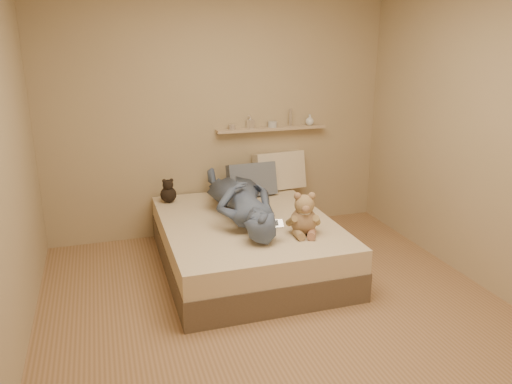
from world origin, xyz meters
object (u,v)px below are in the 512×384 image
object	(u,v)px
bed	(247,243)
game_console	(272,224)
wall_shelf	(272,129)
teddy_bear	(304,217)
pillow_grey	(252,180)
person	(240,199)
pillow_cream	(279,171)
dark_plush	(168,192)

from	to	relation	value
bed	game_console	distance (m)	0.67
game_console	wall_shelf	distance (m)	1.61
teddy_bear	wall_shelf	world-z (taller)	wall_shelf
game_console	pillow_grey	size ratio (longest dim) A/B	0.36
person	pillow_cream	bearing A→B (deg)	-129.14
pillow_grey	wall_shelf	distance (m)	0.60
dark_plush	wall_shelf	size ratio (longest dim) A/B	0.21
dark_plush	pillow_cream	bearing A→B (deg)	5.16
bed	pillow_cream	size ratio (longest dim) A/B	3.45
dark_plush	pillow_grey	distance (m)	0.86
dark_plush	wall_shelf	distance (m)	1.29
pillow_cream	pillow_grey	world-z (taller)	pillow_cream
bed	wall_shelf	xyz separation A→B (m)	(0.55, 0.91, 0.88)
pillow_grey	person	xyz separation A→B (m)	(-0.29, -0.60, 0.01)
teddy_bear	pillow_grey	size ratio (longest dim) A/B	0.74
teddy_bear	pillow_grey	distance (m)	1.16
pillow_cream	bed	bearing A→B (deg)	-126.49
teddy_bear	pillow_cream	bearing A→B (deg)	78.91
teddy_bear	person	distance (m)	0.68
person	wall_shelf	distance (m)	1.11
game_console	dark_plush	xyz separation A→B (m)	(-0.66, 1.26, -0.05)
pillow_cream	person	world-z (taller)	pillow_cream
bed	teddy_bear	world-z (taller)	teddy_bear
game_console	pillow_cream	distance (m)	1.48
pillow_grey	person	size ratio (longest dim) A/B	0.33
bed	person	bearing A→B (deg)	110.15
dark_plush	pillow_cream	distance (m)	1.22
game_console	pillow_grey	xyz separation A→B (m)	(0.21, 1.23, 0.02)
wall_shelf	pillow_cream	bearing A→B (deg)	-51.01
bed	pillow_grey	xyz separation A→B (m)	(0.26, 0.69, 0.40)
pillow_cream	wall_shelf	bearing A→B (deg)	128.99
bed	pillow_cream	xyz separation A→B (m)	(0.61, 0.83, 0.43)
teddy_bear	bed	bearing A→B (deg)	127.67
dark_plush	wall_shelf	xyz separation A→B (m)	(1.15, 0.19, 0.54)
bed	person	distance (m)	0.42
teddy_bear	wall_shelf	bearing A→B (deg)	82.13
bed	teddy_bear	size ratio (longest dim) A/B	5.10
game_console	teddy_bear	world-z (taller)	teddy_bear
dark_plush	pillow_grey	world-z (taller)	pillow_grey
wall_shelf	person	bearing A→B (deg)	-125.38
bed	person	size ratio (longest dim) A/B	1.26
person	teddy_bear	bearing A→B (deg)	127.22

